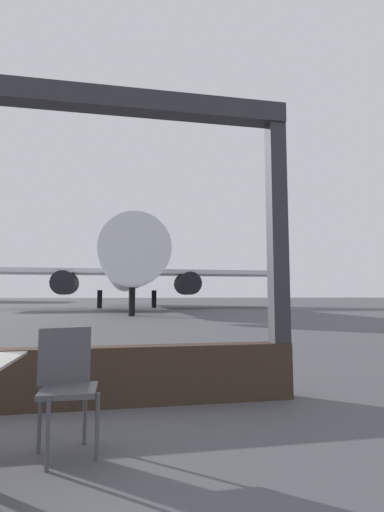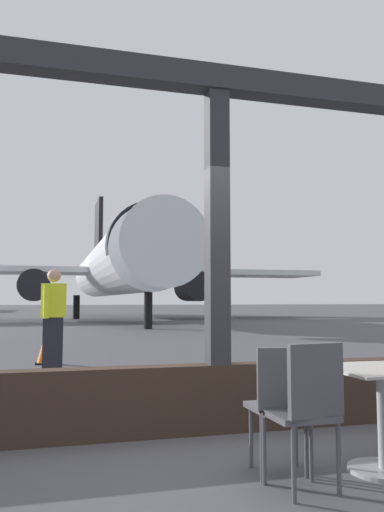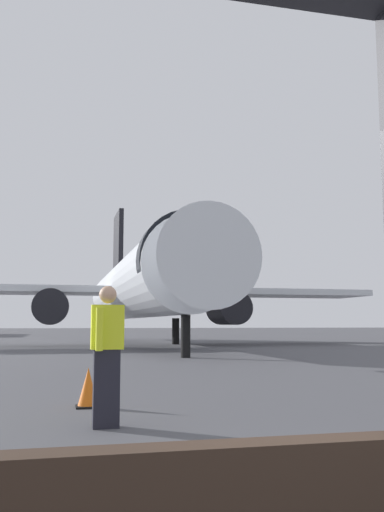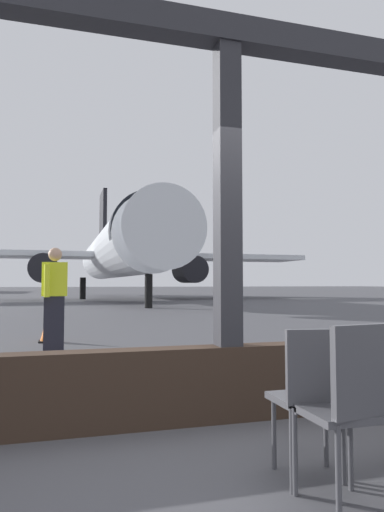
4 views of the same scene
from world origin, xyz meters
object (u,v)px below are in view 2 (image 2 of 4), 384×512
traffic_cone (45,349)px  airplane (116,267)px  dining_table (383,411)px  cafe_chair_window_left (307,403)px  ground_crew_worker (53,320)px  cafe_chair_aisle_right (282,399)px

traffic_cone → airplane: bearing=79.7°
traffic_cone → dining_table: bearing=-71.6°
cafe_chair_window_left → airplane: size_ratio=0.03×
airplane → dining_table: bearing=-93.4°
cafe_chair_window_left → airplane: bearing=85.3°
ground_crew_worker → traffic_cone: (-0.12, 1.74, -0.62)m
airplane → ground_crew_worker: airplane is taller
airplane → traffic_cone: size_ratio=51.01×
airplane → traffic_cone: 23.63m
dining_table → cafe_chair_window_left: size_ratio=0.82×
ground_crew_worker → traffic_cone: 1.85m
cafe_chair_aisle_right → ground_crew_worker: ground_crew_worker is taller
cafe_chair_window_left → ground_crew_worker: size_ratio=0.55×
cafe_chair_window_left → ground_crew_worker: (-1.55, 5.69, 0.34)m
dining_table → airplane: airplane is taller
dining_table → airplane: size_ratio=0.03×
cafe_chair_window_left → airplane: 30.72m
cafe_chair_window_left → cafe_chair_aisle_right: size_ratio=1.06×
airplane → ground_crew_worker: size_ratio=17.54×
cafe_chair_window_left → cafe_chair_aisle_right: 0.32m
ground_crew_worker → cafe_chair_window_left: bearing=-74.8°
dining_table → ground_crew_worker: (-2.28, 5.45, 0.48)m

